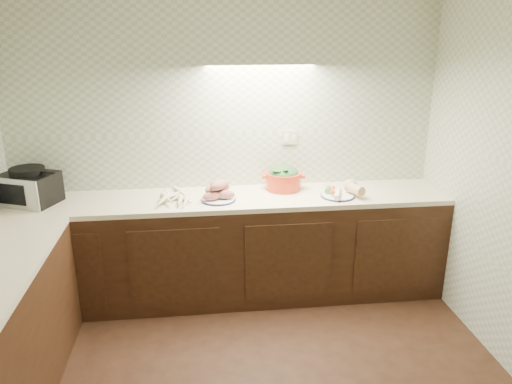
{
  "coord_description": "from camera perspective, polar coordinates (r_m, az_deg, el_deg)",
  "views": [
    {
      "loc": [
        -0.23,
        -2.35,
        2.25
      ],
      "look_at": [
        0.19,
        1.25,
        1.02
      ],
      "focal_mm": 35.0,
      "sensor_mm": 36.0,
      "label": 1
    }
  ],
  "objects": [
    {
      "name": "sweet_potato_plate",
      "position": [
        4.0,
        -4.36,
        -0.03
      ],
      "size": [
        0.28,
        0.28,
        0.17
      ],
      "rotation": [
        0.0,
        0.0,
        0.27
      ],
      "color": "#1A1745",
      "rests_on": "counter"
    },
    {
      "name": "room",
      "position": [
        2.44,
        -1.06,
        3.97
      ],
      "size": [
        3.6,
        3.6,
        2.6
      ],
      "color": "black",
      "rests_on": "ground"
    },
    {
      "name": "toaster_oven",
      "position": [
        4.28,
        -24.52,
        0.53
      ],
      "size": [
        0.5,
        0.45,
        0.29
      ],
      "rotation": [
        0.0,
        0.0,
        -0.39
      ],
      "color": "black",
      "rests_on": "counter"
    },
    {
      "name": "counter",
      "position": [
        3.55,
        -13.37,
        -12.26
      ],
      "size": [
        3.6,
        3.6,
        0.9
      ],
      "color": "black",
      "rests_on": "ground"
    },
    {
      "name": "onion_bowl",
      "position": [
        4.19,
        -4.12,
        0.4
      ],
      "size": [
        0.13,
        0.13,
        0.1
      ],
      "color": "black",
      "rests_on": "counter"
    },
    {
      "name": "veg_plate",
      "position": [
        4.17,
        9.99,
        0.23
      ],
      "size": [
        0.35,
        0.33,
        0.13
      ],
      "rotation": [
        0.0,
        0.0,
        0.24
      ],
      "color": "#1A1745",
      "rests_on": "counter"
    },
    {
      "name": "parsnip_pile",
      "position": [
        4.04,
        -9.11,
        -0.54
      ],
      "size": [
        0.42,
        0.41,
        0.08
      ],
      "color": "beige",
      "rests_on": "counter"
    },
    {
      "name": "dutch_oven",
      "position": [
        4.25,
        3.16,
        1.6
      ],
      "size": [
        0.37,
        0.33,
        0.21
      ],
      "rotation": [
        0.0,
        0.0,
        -0.1
      ],
      "color": "red",
      "rests_on": "counter"
    }
  ]
}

